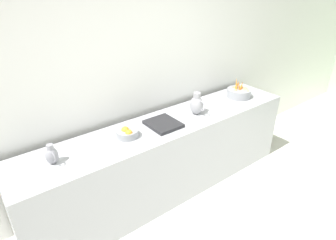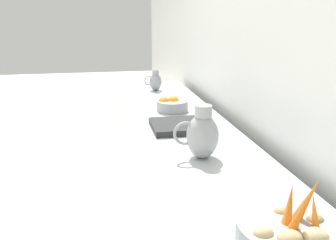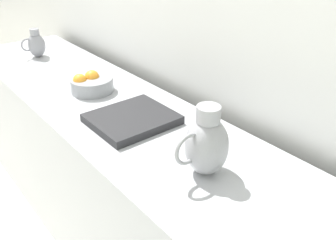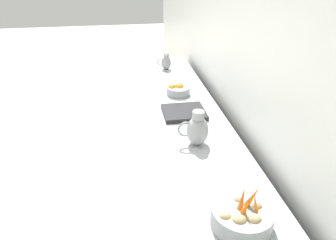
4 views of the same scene
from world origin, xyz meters
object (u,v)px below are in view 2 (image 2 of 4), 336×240
object	(u,v)px
orange_bowl	(172,105)
vegetable_colander	(291,239)
metal_pitcher_short	(155,81)
metal_pitcher_tall	(202,135)

from	to	relation	value
orange_bowl	vegetable_colander	bearing A→B (deg)	90.26
metal_pitcher_short	metal_pitcher_tall	bearing A→B (deg)	88.93
vegetable_colander	metal_pitcher_tall	world-z (taller)	metal_pitcher_tall
metal_pitcher_short	vegetable_colander	bearing A→B (deg)	90.23
orange_bowl	metal_pitcher_tall	world-z (taller)	metal_pitcher_tall
orange_bowl	metal_pitcher_short	bearing A→B (deg)	-89.83
vegetable_colander	metal_pitcher_tall	xyz separation A→B (m)	(0.04, -0.76, 0.06)
metal_pitcher_tall	metal_pitcher_short	distance (m)	1.58
orange_bowl	metal_pitcher_tall	size ratio (longest dim) A/B	0.85
orange_bowl	metal_pitcher_tall	xyz separation A→B (m)	(0.03, 0.87, 0.07)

